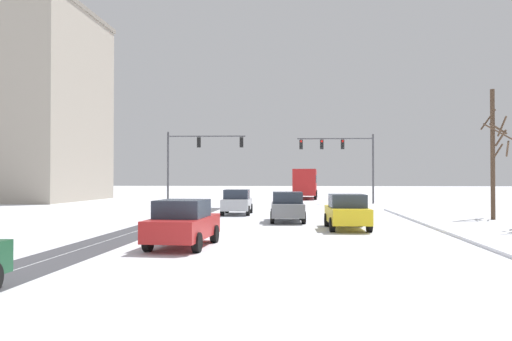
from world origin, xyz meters
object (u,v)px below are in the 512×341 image
object	(u,v)px
car_red_fourth	(183,223)
traffic_signal_far_left	(195,152)
car_silver_lead	(237,202)
bus_oncoming	(306,181)
traffic_signal_far_right	(342,152)
bare_tree_sidewalk_far	(494,151)
car_grey_second	(287,207)
car_yellow_cab_third	(347,212)

from	to	relation	value
car_red_fourth	traffic_signal_far_left	bearing A→B (deg)	101.05
car_silver_lead	bus_oncoming	bearing A→B (deg)	80.29
car_silver_lead	car_red_fourth	bearing A→B (deg)	-89.47
traffic_signal_far_right	traffic_signal_far_left	world-z (taller)	same
bare_tree_sidewalk_far	car_grey_second	bearing A→B (deg)	-168.11
bus_oncoming	traffic_signal_far_right	bearing A→B (deg)	-74.23
traffic_signal_far_right	car_silver_lead	bearing A→B (deg)	-117.42
traffic_signal_far_right	bus_oncoming	world-z (taller)	traffic_signal_far_right
car_grey_second	car_yellow_cab_third	size ratio (longest dim) A/B	1.00
traffic_signal_far_right	car_red_fourth	xyz separation A→B (m)	(-7.87, -31.28, -4.01)
traffic_signal_far_right	car_red_fourth	bearing A→B (deg)	-104.12
car_red_fourth	bare_tree_sidewalk_far	xyz separation A→B (m)	(14.98, 12.94, 3.11)
traffic_signal_far_right	car_silver_lead	distance (m)	17.85
traffic_signal_far_left	traffic_signal_far_right	bearing A→B (deg)	15.84
traffic_signal_far_right	traffic_signal_far_left	xyz separation A→B (m)	(-13.24, -3.76, -0.14)
car_grey_second	traffic_signal_far_right	bearing A→B (deg)	77.58
traffic_signal_far_left	car_grey_second	bearing A→B (deg)	-63.07
bare_tree_sidewalk_far	car_silver_lead	bearing A→B (deg)	169.16
car_silver_lead	car_yellow_cab_third	bearing A→B (deg)	-55.67
car_yellow_cab_third	bus_oncoming	world-z (taller)	bus_oncoming
car_grey_second	bus_oncoming	size ratio (longest dim) A/B	0.38
car_silver_lead	bus_oncoming	xyz separation A→B (m)	(4.67, 27.28, 1.18)
traffic_signal_far_left	bus_oncoming	distance (m)	18.67
bus_oncoming	traffic_signal_far_left	bearing A→B (deg)	-122.40
traffic_signal_far_right	traffic_signal_far_left	distance (m)	13.76
car_silver_lead	bare_tree_sidewalk_far	distance (m)	15.72
traffic_signal_far_right	car_grey_second	distance (m)	21.68
traffic_signal_far_right	car_silver_lead	xyz separation A→B (m)	(-8.01, -15.44, -4.01)
traffic_signal_far_right	bare_tree_sidewalk_far	xyz separation A→B (m)	(7.12, -18.34, -0.90)
traffic_signal_far_left	car_yellow_cab_third	size ratio (longest dim) A/B	1.68
car_yellow_cab_third	car_grey_second	bearing A→B (deg)	126.60
car_yellow_cab_third	car_red_fourth	distance (m)	9.04
car_silver_lead	car_grey_second	xyz separation A→B (m)	(3.43, -5.36, 0.00)
traffic_signal_far_left	car_yellow_cab_third	xyz separation A→B (m)	(11.51, -20.88, -3.87)
traffic_signal_far_left	car_silver_lead	xyz separation A→B (m)	(5.23, -11.69, -3.87)
traffic_signal_far_right	traffic_signal_far_left	bearing A→B (deg)	-164.16
traffic_signal_far_left	bare_tree_sidewalk_far	xyz separation A→B (m)	(20.36, -14.58, -0.76)
car_yellow_cab_third	car_red_fourth	bearing A→B (deg)	-132.75
car_yellow_cab_third	bus_oncoming	size ratio (longest dim) A/B	0.38
traffic_signal_far_right	car_grey_second	bearing A→B (deg)	-102.42
traffic_signal_far_left	car_red_fourth	bearing A→B (deg)	-78.95
car_grey_second	car_silver_lead	bearing A→B (deg)	122.63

